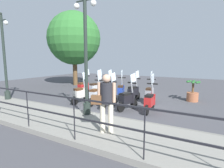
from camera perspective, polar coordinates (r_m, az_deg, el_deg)
ground_plane at (r=8.48m, az=2.31°, el=-6.44°), size 28.00×28.00×0.00m
promenade_walkway at (r=5.94m, az=-11.85°, el=-12.31°), size 2.20×20.00×0.15m
fence_railing at (r=4.99m, az=-20.06°, el=-6.55°), size 0.04×16.03×1.07m
lamp_post_near at (r=6.21m, az=-8.50°, el=7.32°), size 0.26×0.90×4.29m
lamp_post_far at (r=10.00m, az=-31.60°, el=6.10°), size 0.26×0.90×4.16m
pedestrian_with_bag at (r=4.65m, az=-2.06°, el=-4.95°), size 0.47×0.61×1.59m
tree_large at (r=14.76m, az=-12.26°, el=14.30°), size 4.21×4.21×5.88m
potted_palm at (r=9.76m, az=24.84°, el=-2.58°), size 1.06×0.66×1.05m
scooter_near_0 at (r=7.18m, az=12.29°, el=-5.32°), size 1.23×0.44×1.54m
scooter_near_1 at (r=7.37m, az=5.12°, el=-4.83°), size 1.20×0.54×1.54m
scooter_near_2 at (r=7.71m, az=-1.04°, el=-4.21°), size 1.23×0.44×1.54m
scooter_near_3 at (r=8.24m, az=-5.26°, el=-3.44°), size 1.23×0.44×1.54m
scooter_near_4 at (r=8.60m, az=-10.21°, el=-3.04°), size 1.23×0.44×1.54m
scooter_far_0 at (r=8.75m, az=12.20°, el=-2.91°), size 1.23×0.44×1.54m
scooter_far_1 at (r=9.03m, az=7.05°, el=-2.44°), size 1.23×0.46×1.54m
scooter_far_2 at (r=9.35m, az=2.95°, el=-2.03°), size 1.20×0.55×1.54m
scooter_far_3 at (r=9.80m, az=-1.67°, el=-1.56°), size 1.23×0.44×1.54m
scooter_far_4 at (r=10.11m, az=-5.38°, el=-1.29°), size 1.22×0.48×1.54m
scooter_far_5 at (r=10.60m, az=-9.22°, el=-0.92°), size 1.23×0.44×1.54m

